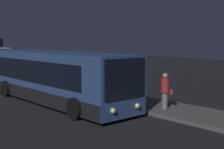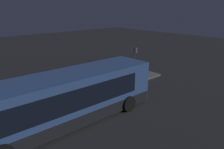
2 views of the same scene
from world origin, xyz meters
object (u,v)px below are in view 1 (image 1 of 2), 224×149
(passenger_with_bags, at_px, (124,82))
(suitcase, at_px, (138,93))
(bus_lead, at_px, (54,77))
(passenger_waiting, at_px, (136,86))
(passenger_boarding, at_px, (165,90))

(passenger_with_bags, height_order, suitcase, passenger_with_bags)
(suitcase, bearing_deg, bus_lead, -126.19)
(passenger_waiting, distance_m, suitcase, 1.84)
(bus_lead, height_order, passenger_boarding, bus_lead)
(passenger_waiting, relative_size, passenger_with_bags, 0.99)
(bus_lead, relative_size, passenger_boarding, 6.65)
(passenger_boarding, height_order, passenger_with_bags, passenger_with_bags)
(bus_lead, xyz_separation_m, passenger_waiting, (3.88, 2.48, -0.28))
(bus_lead, height_order, passenger_waiting, bus_lead)
(bus_lead, distance_m, passenger_waiting, 4.62)
(passenger_boarding, bearing_deg, passenger_waiting, -121.24)
(passenger_boarding, distance_m, passenger_waiting, 1.71)
(passenger_boarding, bearing_deg, bus_lead, -103.90)
(passenger_boarding, relative_size, passenger_with_bags, 0.99)
(passenger_boarding, height_order, suitcase, passenger_boarding)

